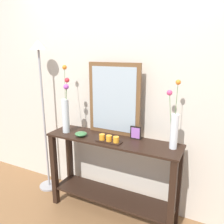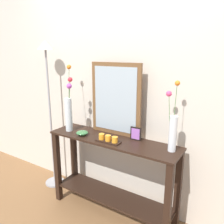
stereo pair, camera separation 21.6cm
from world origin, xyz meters
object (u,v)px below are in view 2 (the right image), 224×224
(tall_vase_left, at_px, (69,109))
(candle_tray, at_px, (108,139))
(console_table, at_px, (112,170))
(floor_lamp, at_px, (49,92))
(decorative_bowl, at_px, (82,133))
(vase_right, at_px, (173,129))
(picture_frame_small, at_px, (136,134))
(mirror_leaning, at_px, (115,99))

(tall_vase_left, bearing_deg, candle_tray, -5.42)
(candle_tray, bearing_deg, console_table, 96.95)
(tall_vase_left, xyz_separation_m, floor_lamp, (-0.41, 0.10, 0.13))
(floor_lamp, bearing_deg, candle_tray, -9.36)
(candle_tray, distance_m, decorative_bowl, 0.32)
(tall_vase_left, relative_size, vase_right, 1.15)
(vase_right, bearing_deg, picture_frame_small, 172.32)
(mirror_leaning, distance_m, candle_tray, 0.41)
(vase_right, bearing_deg, console_table, -175.14)
(picture_frame_small, height_order, decorative_bowl, picture_frame_small)
(tall_vase_left, bearing_deg, picture_frame_small, 10.32)
(vase_right, distance_m, decorative_bowl, 0.91)
(console_table, height_order, decorative_bowl, decorative_bowl)
(tall_vase_left, height_order, decorative_bowl, tall_vase_left)
(vase_right, bearing_deg, candle_tray, -166.73)
(tall_vase_left, xyz_separation_m, picture_frame_small, (0.73, 0.13, -0.18))
(vase_right, xyz_separation_m, floor_lamp, (-1.51, 0.02, 0.17))
(console_table, bearing_deg, mirror_leaning, 109.31)
(picture_frame_small, bearing_deg, vase_right, -7.68)
(console_table, xyz_separation_m, vase_right, (0.58, 0.05, 0.54))
(candle_tray, distance_m, floor_lamp, 1.01)
(candle_tray, bearing_deg, mirror_leaning, 104.92)
(mirror_leaning, distance_m, floor_lamp, 0.88)
(console_table, relative_size, decorative_bowl, 11.10)
(decorative_bowl, bearing_deg, tall_vase_left, 168.51)
(candle_tray, xyz_separation_m, floor_lamp, (-0.94, 0.15, 0.34))
(candle_tray, distance_m, picture_frame_small, 0.27)
(console_table, bearing_deg, floor_lamp, 175.68)
(console_table, bearing_deg, vase_right, 4.86)
(candle_tray, height_order, picture_frame_small, picture_frame_small)
(tall_vase_left, height_order, candle_tray, tall_vase_left)
(mirror_leaning, height_order, tall_vase_left, mirror_leaning)
(candle_tray, height_order, floor_lamp, floor_lamp)
(console_table, relative_size, floor_lamp, 0.76)
(mirror_leaning, relative_size, decorative_bowl, 5.97)
(mirror_leaning, relative_size, vase_right, 1.21)
(console_table, relative_size, candle_tray, 5.55)
(picture_frame_small, bearing_deg, mirror_leaning, 169.75)
(mirror_leaning, xyz_separation_m, picture_frame_small, (0.26, -0.05, -0.30))
(console_table, distance_m, candle_tray, 0.38)
(tall_vase_left, relative_size, picture_frame_small, 5.33)
(decorative_bowl, bearing_deg, candle_tray, -1.39)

